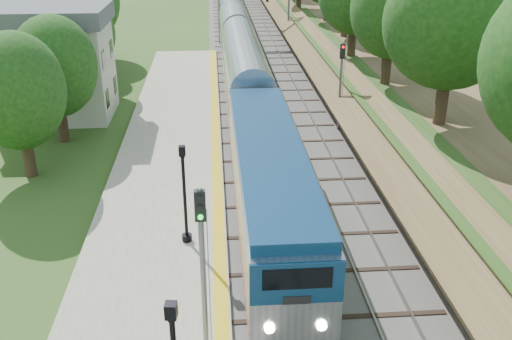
{
  "coord_description": "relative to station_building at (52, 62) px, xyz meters",
  "views": [
    {
      "loc": [
        -2.37,
        -11.82,
        13.83
      ],
      "look_at": [
        -0.5,
        12.68,
        2.8
      ],
      "focal_mm": 40.0,
      "sensor_mm": 36.0,
      "label": 1
    }
  ],
  "objects": [
    {
      "name": "trackbed",
      "position": [
        16.0,
        30.0,
        -4.02
      ],
      "size": [
        9.5,
        170.0,
        0.28
      ],
      "color": "#4C4944",
      "rests_on": "ground"
    },
    {
      "name": "platform",
      "position": [
        8.8,
        -14.0,
        -3.9
      ],
      "size": [
        6.4,
        68.0,
        0.38
      ],
      "primitive_type": "cube",
      "color": "gray",
      "rests_on": "ground"
    },
    {
      "name": "yellow_stripe",
      "position": [
        11.65,
        -14.0,
        -3.7
      ],
      "size": [
        0.55,
        68.0,
        0.01
      ],
      "primitive_type": "cube",
      "color": "gold",
      "rests_on": "platform"
    },
    {
      "name": "embankment",
      "position": [
        24.35,
        30.0,
        -2.14
      ],
      "size": [
        10.64,
        170.0,
        11.7
      ],
      "color": "brown",
      "rests_on": "ground"
    },
    {
      "name": "station_building",
      "position": [
        0.0,
        0.0,
        0.0
      ],
      "size": [
        8.6,
        6.6,
        8.0
      ],
      "color": "beige",
      "rests_on": "ground"
    },
    {
      "name": "signal_gantry",
      "position": [
        16.47,
        24.99,
        0.73
      ],
      "size": [
        8.4,
        0.38,
        6.2
      ],
      "color": "slate",
      "rests_on": "ground"
    },
    {
      "name": "trees_behind_platform",
      "position": [
        2.83,
        -9.33,
        0.44
      ],
      "size": [
        7.82,
        53.32,
        7.21
      ],
      "color": "#332316",
      "rests_on": "ground"
    },
    {
      "name": "train",
      "position": [
        14.0,
        41.5,
        -1.85
      ],
      "size": [
        2.98,
        140.03,
        4.39
      ],
      "color": "black",
      "rests_on": "trackbed"
    },
    {
      "name": "lamppost_far",
      "position": [
        10.21,
        -19.48,
        -1.66
      ],
      "size": [
        0.45,
        0.45,
        4.59
      ],
      "color": "black",
      "rests_on": "platform"
    },
    {
      "name": "signal_platform",
      "position": [
        11.1,
        -26.31,
        -0.06
      ],
      "size": [
        0.35,
        0.28,
        5.94
      ],
      "color": "slate",
      "rests_on": "platform"
    },
    {
      "name": "signal_farside",
      "position": [
        20.2,
        -4.79,
        -0.28
      ],
      "size": [
        0.33,
        0.26,
        6.04
      ],
      "color": "slate",
      "rests_on": "ground"
    }
  ]
}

